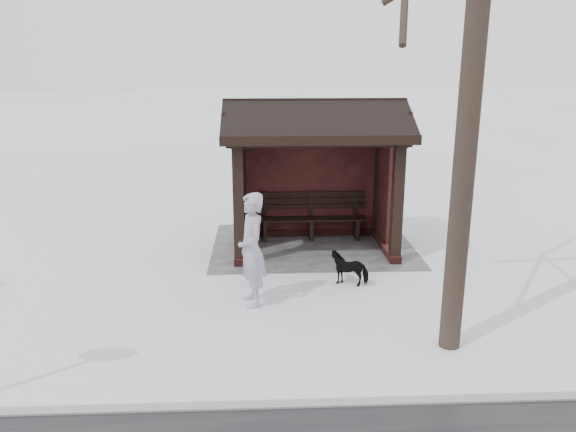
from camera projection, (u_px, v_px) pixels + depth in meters
The scene contains 6 objects.
ground at pixel (313, 249), 11.73m from camera, with size 120.00×120.00×0.00m, color white.
kerb at pixel (357, 403), 6.44m from camera, with size 120.00×0.15×0.06m, color gray.
trampled_patch at pixel (313, 245), 11.92m from camera, with size 4.20×3.20×0.02m, color gray.
bus_shelter at pixel (314, 144), 11.30m from camera, with size 3.60×2.40×3.09m.
pedestrian at pixel (252, 250), 8.85m from camera, with size 0.67×0.44×1.84m, color #A197B1.
dog at pixel (350, 268), 9.85m from camera, with size 0.31×0.68×0.58m, color black.
Camera 1 is at (1.06, 11.08, 3.82)m, focal length 35.00 mm.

